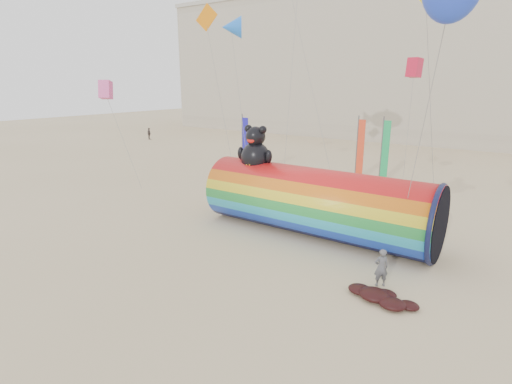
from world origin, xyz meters
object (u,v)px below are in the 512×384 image
Objects in this scene: fabric_bundle at (380,297)px; windsock_assembly at (315,200)px; kite_handler at (381,268)px; hotel_building at (358,65)px.

windsock_assembly is at bearing 137.28° from fabric_bundle.
fabric_bundle is (0.38, -1.13, -0.60)m from kite_handler.
hotel_building is at bearing -107.31° from kite_handler.
hotel_building is 5.02× the size of windsock_assembly.
fabric_bundle is (5.06, -4.67, -1.67)m from windsock_assembly.
hotel_building is 50.73m from kite_handler.
fabric_bundle is at bearing -67.14° from hotel_building.
hotel_building is 23.06× the size of fabric_bundle.
kite_handler is (4.67, -3.54, -1.07)m from windsock_assembly.
windsock_assembly is 4.60× the size of fabric_bundle.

